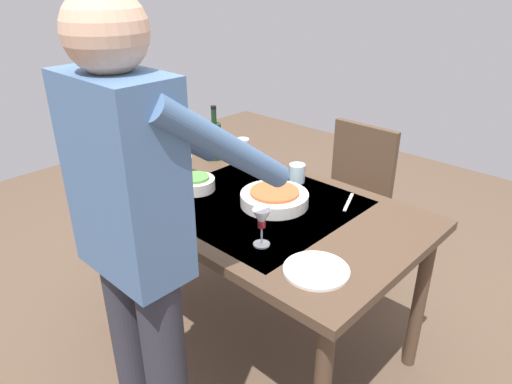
{
  "coord_description": "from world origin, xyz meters",
  "views": [
    {
      "loc": [
        -1.27,
        1.35,
        1.72
      ],
      "look_at": [
        0.0,
        0.0,
        0.83
      ],
      "focal_mm": 32.64,
      "sensor_mm": 36.0,
      "label": 1
    }
  ],
  "objects": [
    {
      "name": "serving_bowl_pasta",
      "position": [
        -0.08,
        -0.04,
        0.81
      ],
      "size": [
        0.3,
        0.3,
        0.07
      ],
      "color": "silver",
      "rests_on": "dining_table"
    },
    {
      "name": "wine_bottle",
      "position": [
        0.52,
        -0.23,
        0.89
      ],
      "size": [
        0.07,
        0.07,
        0.3
      ],
      "color": "black",
      "rests_on": "dining_table"
    },
    {
      "name": "wine_glass_left",
      "position": [
        -0.26,
        0.25,
        0.88
      ],
      "size": [
        0.07,
        0.07,
        0.15
      ],
      "color": "white",
      "rests_on": "dining_table"
    },
    {
      "name": "table_fork",
      "position": [
        -0.3,
        -0.28,
        0.78
      ],
      "size": [
        0.08,
        0.17,
        0.0
      ],
      "primitive_type": "cube",
      "rotation": [
        0.0,
        0.0,
        0.38
      ],
      "color": "silver",
      "rests_on": "dining_table"
    },
    {
      "name": "dining_table",
      "position": [
        0.0,
        0.0,
        0.7
      ],
      "size": [
        1.46,
        0.89,
        0.78
      ],
      "color": "#4C3828",
      "rests_on": "ground_plane"
    },
    {
      "name": "water_cup_near_left",
      "position": [
        0.47,
        0.01,
        0.83
      ],
      "size": [
        0.07,
        0.07,
        0.09
      ],
      "primitive_type": "cylinder",
      "color": "silver",
      "rests_on": "dining_table"
    },
    {
      "name": "side_bowl_salad",
      "position": [
        0.3,
        0.1,
        0.81
      ],
      "size": [
        0.18,
        0.18,
        0.07
      ],
      "color": "silver",
      "rests_on": "dining_table"
    },
    {
      "name": "chair_near",
      "position": [
        0.01,
        -0.83,
        0.53
      ],
      "size": [
        0.4,
        0.4,
        0.91
      ],
      "color": "#352114",
      "rests_on": "ground_plane"
    },
    {
      "name": "person_server",
      "position": [
        -0.17,
        0.71,
        0.96
      ],
      "size": [
        0.42,
        0.61,
        1.69
      ],
      "color": "#2D2D38",
      "rests_on": "ground_plane"
    },
    {
      "name": "water_cup_far_left",
      "position": [
        0.01,
        -0.3,
        0.82
      ],
      "size": [
        0.08,
        0.08,
        0.09
      ],
      "primitive_type": "cylinder",
      "color": "silver",
      "rests_on": "dining_table"
    },
    {
      "name": "ground_plane",
      "position": [
        0.0,
        0.0,
        0.0
      ],
      "size": [
        6.0,
        6.0,
        0.0
      ],
      "primitive_type": "plane",
      "color": "brown"
    },
    {
      "name": "dinner_plate_near",
      "position": [
        -0.51,
        0.24,
        0.78
      ],
      "size": [
        0.23,
        0.23,
        0.01
      ],
      "primitive_type": "cylinder",
      "color": "silver",
      "rests_on": "dining_table"
    },
    {
      "name": "water_cup_near_right",
      "position": [
        0.42,
        -0.34,
        0.83
      ],
      "size": [
        0.07,
        0.07,
        0.11
      ],
      "primitive_type": "cylinder",
      "color": "silver",
      "rests_on": "dining_table"
    }
  ]
}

